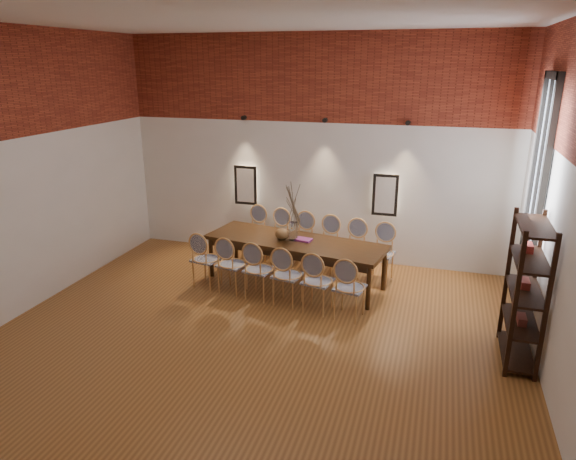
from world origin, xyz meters
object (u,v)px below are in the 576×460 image
(chair_near_b, at_px, (232,264))
(chair_near_f, at_px, (350,287))
(chair_near_e, at_px, (318,281))
(shelving_rack, at_px, (525,291))
(chair_far_d, at_px, (326,245))
(bowl, at_px, (282,234))
(chair_far_c, at_px, (301,240))
(dining_table, at_px, (295,262))
(chair_near_a, at_px, (207,259))
(chair_near_d, at_px, (288,275))
(chair_far_a, at_px, (254,233))
(chair_far_b, at_px, (277,236))
(chair_near_c, at_px, (259,269))
(book, at_px, (304,240))
(chair_far_e, at_px, (353,249))
(chair_far_f, at_px, (381,254))
(vase, at_px, (293,231))

(chair_near_b, bearing_deg, chair_near_f, 0.00)
(chair_near_e, relative_size, shelving_rack, 0.52)
(chair_far_d, height_order, bowl, chair_far_d)
(chair_near_e, distance_m, chair_far_c, 1.80)
(dining_table, xyz_separation_m, chair_near_a, (-1.34, -0.53, 0.09))
(chair_near_a, height_order, chair_near_d, same)
(chair_near_a, relative_size, chair_near_f, 1.00)
(chair_far_a, relative_size, chair_far_b, 1.00)
(chair_near_d, height_order, chair_far_b, same)
(chair_near_b, height_order, chair_near_f, same)
(dining_table, bearing_deg, chair_near_c, -108.05)
(chair_near_c, bearing_deg, chair_near_a, -180.00)
(book, relative_size, shelving_rack, 0.14)
(chair_far_e, bearing_deg, chair_near_b, 45.65)
(book, bearing_deg, chair_far_f, 22.69)
(chair_near_b, bearing_deg, chair_near_c, 0.00)
(chair_near_f, bearing_deg, chair_far_b, 142.50)
(chair_near_b, distance_m, bowl, 0.96)
(chair_far_f, relative_size, book, 3.62)
(chair_far_e, bearing_deg, chair_far_b, 0.00)
(chair_near_c, relative_size, chair_far_e, 1.00)
(chair_far_f, height_order, bowl, chair_far_f)
(chair_near_b, bearing_deg, chair_near_e, 0.00)
(chair_far_e, bearing_deg, book, 49.21)
(chair_near_a, bearing_deg, vase, 32.21)
(dining_table, relative_size, chair_near_e, 3.13)
(chair_far_d, relative_size, bowl, 3.92)
(chair_far_d, relative_size, vase, 3.13)
(chair_near_b, distance_m, vase, 1.12)
(chair_far_b, height_order, shelving_rack, shelving_rack)
(chair_near_f, height_order, bowl, chair_near_f)
(chair_near_a, height_order, chair_far_c, same)
(chair_near_c, height_order, chair_far_d, same)
(chair_near_d, relative_size, chair_far_a, 1.00)
(chair_far_c, xyz_separation_m, vase, (0.08, -0.78, 0.43))
(dining_table, xyz_separation_m, book, (0.14, 0.03, 0.39))
(chair_near_a, relative_size, chair_near_e, 1.00)
(chair_near_b, bearing_deg, chair_far_d, 56.91)
(chair_near_b, height_order, chair_far_d, same)
(bowl, bearing_deg, book, 6.57)
(chair_near_a, xyz_separation_m, chair_near_f, (2.42, -0.43, 0.00))
(chair_near_e, distance_m, chair_far_f, 1.59)
(chair_far_b, height_order, vase, vase)
(chair_near_a, height_order, shelving_rack, shelving_rack)
(chair_far_e, bearing_deg, bowl, 40.47)
(chair_near_d, bearing_deg, chair_far_a, 134.35)
(chair_near_a, relative_size, chair_far_d, 1.00)
(book, bearing_deg, chair_near_f, -46.13)
(chair_far_d, relative_size, book, 3.62)
(chair_far_c, bearing_deg, vase, 105.86)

